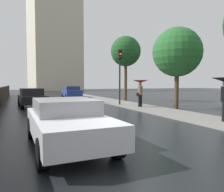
{
  "coord_description": "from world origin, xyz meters",
  "views": [
    {
      "loc": [
        -2.99,
        -5.26,
        1.77
      ],
      "look_at": [
        1.45,
        5.25,
        1.12
      ],
      "focal_mm": 35.56,
      "sensor_mm": 36.0,
      "label": 1
    }
  ],
  "objects_px": {
    "car_black_mid_road": "(32,97)",
    "traffic_light": "(120,66)",
    "street_tree_far": "(177,52)",
    "car_white_near_kerb": "(67,121)",
    "car_blue_far_ahead": "(71,92)",
    "street_tree_mid": "(126,52)",
    "pedestrian_with_umbrella_near": "(140,85)"
  },
  "relations": [
    {
      "from": "pedestrian_with_umbrella_near",
      "to": "street_tree_mid",
      "type": "height_order",
      "value": "street_tree_mid"
    },
    {
      "from": "car_blue_far_ahead",
      "to": "street_tree_far",
      "type": "distance_m",
      "value": 14.81
    },
    {
      "from": "traffic_light",
      "to": "street_tree_far",
      "type": "bearing_deg",
      "value": -52.38
    },
    {
      "from": "car_white_near_kerb",
      "to": "car_black_mid_road",
      "type": "xyz_separation_m",
      "value": [
        -0.32,
        11.41,
        0.02
      ]
    },
    {
      "from": "car_white_near_kerb",
      "to": "street_tree_far",
      "type": "relative_size",
      "value": 0.79
    },
    {
      "from": "car_black_mid_road",
      "to": "pedestrian_with_umbrella_near",
      "type": "xyz_separation_m",
      "value": [
        6.9,
        -4.12,
        0.89
      ]
    },
    {
      "from": "car_blue_far_ahead",
      "to": "pedestrian_with_umbrella_near",
      "type": "xyz_separation_m",
      "value": [
        2.05,
        -12.51,
        0.88
      ]
    },
    {
      "from": "pedestrian_with_umbrella_near",
      "to": "car_white_near_kerb",
      "type": "bearing_deg",
      "value": -140.47
    },
    {
      "from": "car_blue_far_ahead",
      "to": "traffic_light",
      "type": "height_order",
      "value": "traffic_light"
    },
    {
      "from": "car_white_near_kerb",
      "to": "car_blue_far_ahead",
      "type": "bearing_deg",
      "value": -104.12
    },
    {
      "from": "car_white_near_kerb",
      "to": "street_tree_mid",
      "type": "bearing_deg",
      "value": -123.52
    },
    {
      "from": "car_white_near_kerb",
      "to": "street_tree_mid",
      "type": "xyz_separation_m",
      "value": [
        8.54,
        13.52,
        4.16
      ]
    },
    {
      "from": "car_white_near_kerb",
      "to": "street_tree_far",
      "type": "xyz_separation_m",
      "value": [
        8.57,
        5.88,
        3.12
      ]
    },
    {
      "from": "pedestrian_with_umbrella_near",
      "to": "traffic_light",
      "type": "height_order",
      "value": "traffic_light"
    },
    {
      "from": "car_white_near_kerb",
      "to": "street_tree_far",
      "type": "height_order",
      "value": "street_tree_far"
    },
    {
      "from": "pedestrian_with_umbrella_near",
      "to": "street_tree_mid",
      "type": "xyz_separation_m",
      "value": [
        1.96,
        6.23,
        3.25
      ]
    },
    {
      "from": "car_blue_far_ahead",
      "to": "car_black_mid_road",
      "type": "bearing_deg",
      "value": -117.97
    },
    {
      "from": "car_blue_far_ahead",
      "to": "traffic_light",
      "type": "distance_m",
      "value": 10.85
    },
    {
      "from": "car_blue_far_ahead",
      "to": "street_tree_mid",
      "type": "bearing_deg",
      "value": -55.35
    },
    {
      "from": "car_white_near_kerb",
      "to": "traffic_light",
      "type": "xyz_separation_m",
      "value": [
        5.95,
        9.29,
        2.35
      ]
    },
    {
      "from": "car_white_near_kerb",
      "to": "pedestrian_with_umbrella_near",
      "type": "xyz_separation_m",
      "value": [
        6.58,
        7.29,
        0.91
      ]
    },
    {
      "from": "car_black_mid_road",
      "to": "traffic_light",
      "type": "xyz_separation_m",
      "value": [
        6.26,
        -2.12,
        2.33
      ]
    },
    {
      "from": "pedestrian_with_umbrella_near",
      "to": "street_tree_far",
      "type": "distance_m",
      "value": 3.29
    },
    {
      "from": "street_tree_far",
      "to": "car_black_mid_road",
      "type": "bearing_deg",
      "value": 148.15
    },
    {
      "from": "car_black_mid_road",
      "to": "traffic_light",
      "type": "distance_m",
      "value": 7.01
    },
    {
      "from": "car_blue_far_ahead",
      "to": "car_white_near_kerb",
      "type": "bearing_deg",
      "value": -100.83
    },
    {
      "from": "car_black_mid_road",
      "to": "street_tree_far",
      "type": "xyz_separation_m",
      "value": [
        8.89,
        -5.52,
        3.1
      ]
    },
    {
      "from": "pedestrian_with_umbrella_near",
      "to": "car_black_mid_road",
      "type": "bearing_deg",
      "value": 140.8
    },
    {
      "from": "car_white_near_kerb",
      "to": "car_black_mid_road",
      "type": "distance_m",
      "value": 11.41
    },
    {
      "from": "pedestrian_with_umbrella_near",
      "to": "traffic_light",
      "type": "distance_m",
      "value": 2.55
    },
    {
      "from": "car_white_near_kerb",
      "to": "street_tree_far",
      "type": "bearing_deg",
      "value": -146.77
    },
    {
      "from": "car_blue_far_ahead",
      "to": "street_tree_mid",
      "type": "relative_size",
      "value": 0.68
    }
  ]
}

